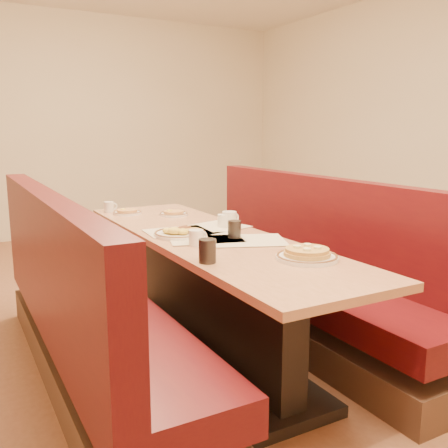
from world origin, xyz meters
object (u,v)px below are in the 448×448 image
soda_tumbler_mid (234,230)px  coffee_mug_c (224,221)px  soda_tumbler_near (207,251)px  coffee_mug_b (197,237)px  coffee_mug_d (109,207)px  booth_left (85,320)px  diner_table (208,296)px  eggs_plate (180,233)px  pancake_plate (307,255)px  booth_right (305,281)px  coffee_mug_a (230,219)px

soda_tumbler_mid → coffee_mug_c: bearing=71.1°
coffee_mug_c → soda_tumbler_near: size_ratio=0.95×
coffee_mug_b → coffee_mug_d: (-0.09, 1.31, -0.00)m
soda_tumbler_mid → booth_left: bearing=169.2°
diner_table → coffee_mug_c: coffee_mug_c is taller
booth_left → coffee_mug_b: size_ratio=22.29×
eggs_plate → diner_table: bearing=-20.0°
booth_left → coffee_mug_d: bearing=67.0°
pancake_plate → coffee_mug_c: (0.04, 0.90, 0.02)m
booth_right → coffee_mug_c: bearing=162.4°
soda_tumbler_near → soda_tumbler_mid: bearing=46.6°
coffee_mug_d → coffee_mug_a: bearing=-62.9°
booth_left → coffee_mug_c: size_ratio=23.28×
coffee_mug_d → coffee_mug_c: bearing=-64.9°
coffee_mug_a → pancake_plate: bearing=-109.5°
coffee_mug_d → booth_right: bearing=-49.4°
diner_table → soda_tumbler_near: (-0.28, -0.55, 0.43)m
pancake_plate → coffee_mug_d: 1.88m
pancake_plate → coffee_mug_a: (0.08, 0.90, 0.03)m
coffee_mug_c → soda_tumbler_mid: soda_tumbler_mid is taller
diner_table → booth_left: (-0.73, 0.00, -0.01)m
diner_table → eggs_plate: 0.43m
pancake_plate → soda_tumbler_mid: bearing=96.7°
booth_right → coffee_mug_d: size_ratio=24.25×
coffee_mug_b → eggs_plate: bearing=76.0°
coffee_mug_a → coffee_mug_c: bearing=161.8°
eggs_plate → soda_tumbler_mid: (0.25, -0.21, 0.03)m
eggs_plate → coffee_mug_d: size_ratio=2.94×
coffee_mug_d → soda_tumbler_mid: bearing=-75.6°
pancake_plate → coffee_mug_a: coffee_mug_a is taller
pancake_plate → coffee_mug_d: (-0.43, 1.83, 0.02)m
coffee_mug_a → soda_tumbler_mid: size_ratio=1.23×
pancake_plate → coffee_mug_a: 0.90m
eggs_plate → coffee_mug_c: size_ratio=2.82×
coffee_mug_d → soda_tumbler_near: soda_tumbler_near is taller
pancake_plate → coffee_mug_c: bearing=87.3°
eggs_plate → soda_tumbler_mid: 0.33m
soda_tumbler_mid → soda_tumbler_near: bearing=-133.4°
soda_tumbler_near → coffee_mug_a: bearing=53.7°
diner_table → coffee_mug_a: 0.52m
booth_left → eggs_plate: 0.71m
diner_table → pancake_plate: size_ratio=8.42×
pancake_plate → soda_tumbler_near: 0.48m
coffee_mug_c → soda_tumbler_mid: 0.34m
soda_tumbler_near → booth_right: bearing=28.5°
coffee_mug_a → soda_tumbler_mid: (-0.15, -0.32, 0.00)m
booth_left → coffee_mug_a: booth_left is taller
coffee_mug_a → coffee_mug_d: (-0.51, 0.94, -0.01)m
booth_right → booth_left: bearing=180.0°
pancake_plate → soda_tumbler_near: bearing=157.8°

